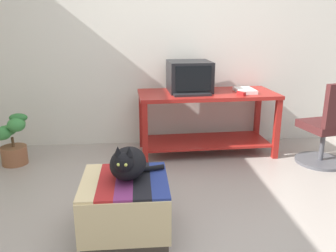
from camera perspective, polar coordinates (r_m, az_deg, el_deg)
The scene contains 11 objects.
ground_plane at distance 2.63m, azimuth 3.44°, elevation -16.97°, with size 14.00×14.00×0.00m, color #9E9389.
back_wall at distance 4.23m, azimuth -0.31°, elevation 14.53°, with size 8.00×0.10×2.60m, color silver.
desk at distance 3.96m, azimuth 6.34°, elevation 2.34°, with size 1.55×0.72×0.71m.
tv_monitor at distance 3.93m, azimuth 3.50°, elevation 8.05°, with size 0.49×0.49×0.34m.
keyboard at distance 3.72m, azimuth 3.92°, elevation 5.19°, with size 0.40×0.15×0.02m, color black.
book at distance 3.98m, azimuth 12.47°, elevation 5.69°, with size 0.19×0.30×0.04m, color white.
ottoman_with_blanket at distance 2.53m, azimuth -6.97°, elevation -12.96°, with size 0.59×0.60×0.41m.
cat at distance 2.41m, azimuth -6.58°, elevation -6.03°, with size 0.41×0.39×0.28m.
potted_plant at distance 4.00m, azimuth -24.13°, elevation -2.18°, with size 0.38×0.32×0.56m.
office_chair at distance 3.97m, azimuth 24.74°, elevation -0.55°, with size 0.52×0.52×0.89m.
stapler at distance 3.80m, azimuth 11.90°, elevation 5.22°, with size 0.04×0.11×0.04m, color #A31E1E.
Camera 1 is at (-0.33, -2.16, 1.45)m, focal length 37.27 mm.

